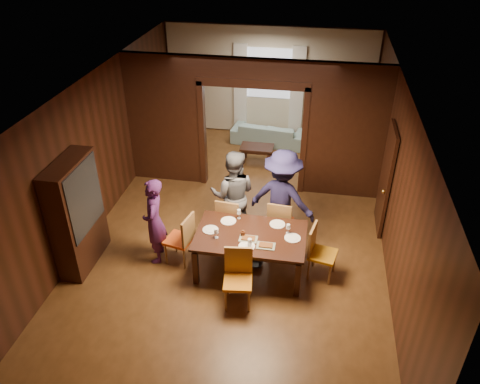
% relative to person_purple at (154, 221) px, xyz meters
% --- Properties ---
extents(floor, '(9.00, 9.00, 0.00)m').
position_rel_person_purple_xyz_m(floor, '(1.28, 1.20, -0.80)').
color(floor, '#4F3016').
rests_on(floor, ground).
extents(ceiling, '(5.50, 9.00, 0.02)m').
position_rel_person_purple_xyz_m(ceiling, '(1.28, 1.20, 2.10)').
color(ceiling, silver).
rests_on(ceiling, room_walls).
extents(room_walls, '(5.52, 9.01, 2.90)m').
position_rel_person_purple_xyz_m(room_walls, '(1.28, 3.09, 0.70)').
color(room_walls, black).
rests_on(room_walls, floor).
extents(person_purple, '(0.51, 0.66, 1.60)m').
position_rel_person_purple_xyz_m(person_purple, '(0.00, 0.00, 0.00)').
color(person_purple, '#4B1E59').
rests_on(person_purple, floor).
extents(person_grey, '(0.92, 0.74, 1.77)m').
position_rel_person_purple_xyz_m(person_grey, '(1.21, 0.94, 0.08)').
color(person_grey, '#525359').
rests_on(person_grey, floor).
extents(person_navy, '(1.37, 1.02, 1.90)m').
position_rel_person_purple_xyz_m(person_navy, '(2.12, 0.87, 0.15)').
color(person_navy, '#191639').
rests_on(person_navy, floor).
extents(sofa, '(1.98, 0.97, 0.56)m').
position_rel_person_purple_xyz_m(sofa, '(1.38, 5.05, -0.52)').
color(sofa, '#8BB3B6').
rests_on(sofa, floor).
extents(serving_bowl, '(0.31, 0.31, 0.08)m').
position_rel_person_purple_xyz_m(serving_bowl, '(1.74, 0.09, -0.00)').
color(serving_bowl, black).
rests_on(serving_bowl, dining_table).
extents(dining_table, '(1.84, 1.15, 0.76)m').
position_rel_person_purple_xyz_m(dining_table, '(1.69, -0.03, -0.42)').
color(dining_table, black).
rests_on(dining_table, floor).
extents(coffee_table, '(0.80, 0.50, 0.40)m').
position_rel_person_purple_xyz_m(coffee_table, '(1.23, 3.98, -0.60)').
color(coffee_table, black).
rests_on(coffee_table, floor).
extents(chair_left, '(0.52, 0.52, 0.97)m').
position_rel_person_purple_xyz_m(chair_left, '(0.41, 0.01, -0.32)').
color(chair_left, '#E24F15').
rests_on(chair_left, floor).
extents(chair_right, '(0.52, 0.52, 0.97)m').
position_rel_person_purple_xyz_m(chair_right, '(2.91, 0.03, -0.32)').
color(chair_right, '#BF7712').
rests_on(chair_right, floor).
extents(chair_far_l, '(0.48, 0.48, 0.97)m').
position_rel_person_purple_xyz_m(chair_far_l, '(1.19, 0.74, -0.32)').
color(chair_far_l, '#DB4B14').
rests_on(chair_far_l, floor).
extents(chair_far_r, '(0.48, 0.48, 0.97)m').
position_rel_person_purple_xyz_m(chair_far_r, '(2.12, 0.82, -0.32)').
color(chair_far_r, '#D54314').
rests_on(chair_far_r, floor).
extents(chair_near, '(0.49, 0.49, 0.97)m').
position_rel_person_purple_xyz_m(chair_near, '(1.62, -0.86, -0.32)').
color(chair_near, orange).
rests_on(chair_near, floor).
extents(hutch, '(0.40, 1.20, 2.00)m').
position_rel_person_purple_xyz_m(hutch, '(-1.25, -0.30, 0.20)').
color(hutch, black).
rests_on(hutch, floor).
extents(door_right, '(0.06, 0.90, 2.10)m').
position_rel_person_purple_xyz_m(door_right, '(3.98, 1.70, 0.25)').
color(door_right, black).
rests_on(door_right, floor).
extents(window_far, '(1.20, 0.03, 1.30)m').
position_rel_person_purple_xyz_m(window_far, '(1.28, 5.64, 0.90)').
color(window_far, silver).
rests_on(window_far, back_wall).
extents(curtain_left, '(0.35, 0.06, 2.40)m').
position_rel_person_purple_xyz_m(curtain_left, '(0.53, 5.60, 0.45)').
color(curtain_left, white).
rests_on(curtain_left, back_wall).
extents(curtain_right, '(0.35, 0.06, 2.40)m').
position_rel_person_purple_xyz_m(curtain_right, '(2.03, 5.60, 0.45)').
color(curtain_right, white).
rests_on(curtain_right, back_wall).
extents(plate_left, '(0.27, 0.27, 0.01)m').
position_rel_person_purple_xyz_m(plate_left, '(1.00, -0.02, -0.04)').
color(plate_left, silver).
rests_on(plate_left, dining_table).
extents(plate_far_l, '(0.27, 0.27, 0.01)m').
position_rel_person_purple_xyz_m(plate_far_l, '(1.25, 0.28, -0.04)').
color(plate_far_l, white).
rests_on(plate_far_l, dining_table).
extents(plate_far_r, '(0.27, 0.27, 0.01)m').
position_rel_person_purple_xyz_m(plate_far_r, '(2.10, 0.33, -0.04)').
color(plate_far_r, silver).
rests_on(plate_far_r, dining_table).
extents(plate_right, '(0.27, 0.27, 0.01)m').
position_rel_person_purple_xyz_m(plate_right, '(2.39, -0.02, -0.04)').
color(plate_right, white).
rests_on(plate_right, dining_table).
extents(plate_near, '(0.27, 0.27, 0.01)m').
position_rel_person_purple_xyz_m(plate_near, '(1.67, -0.36, -0.04)').
color(plate_near, white).
rests_on(plate_near, dining_table).
extents(platter_a, '(0.30, 0.20, 0.04)m').
position_rel_person_purple_xyz_m(platter_a, '(1.67, -0.17, -0.02)').
color(platter_a, gray).
rests_on(platter_a, dining_table).
extents(platter_b, '(0.30, 0.20, 0.04)m').
position_rel_person_purple_xyz_m(platter_b, '(1.98, -0.30, -0.02)').
color(platter_b, gray).
rests_on(platter_b, dining_table).
extents(wineglass_left, '(0.08, 0.08, 0.18)m').
position_rel_person_purple_xyz_m(wineglass_left, '(1.14, -0.21, 0.05)').
color(wineglass_left, white).
rests_on(wineglass_left, dining_table).
extents(wineglass_far, '(0.08, 0.08, 0.18)m').
position_rel_person_purple_xyz_m(wineglass_far, '(1.41, 0.40, 0.05)').
color(wineglass_far, silver).
rests_on(wineglass_far, dining_table).
extents(wineglass_right, '(0.08, 0.08, 0.18)m').
position_rel_person_purple_xyz_m(wineglass_right, '(2.30, 0.11, 0.05)').
color(wineglass_right, silver).
rests_on(wineglass_right, dining_table).
extents(tumbler, '(0.07, 0.07, 0.14)m').
position_rel_person_purple_xyz_m(tumbler, '(1.72, -0.34, 0.03)').
color(tumbler, white).
rests_on(tumbler, dining_table).
extents(condiment_jar, '(0.08, 0.08, 0.11)m').
position_rel_person_purple_xyz_m(condiment_jar, '(1.57, -0.09, 0.01)').
color(condiment_jar, '#472210').
rests_on(condiment_jar, dining_table).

